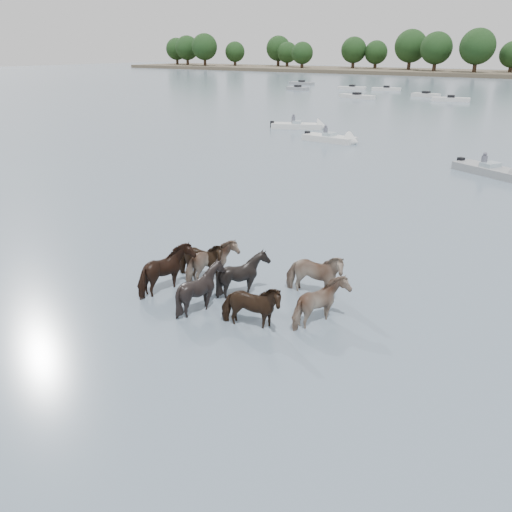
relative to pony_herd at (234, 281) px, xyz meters
The scene contains 7 objects.
ground 1.80m from the pony_herd, 30.90° to the right, with size 400.00×400.00×0.00m, color slate.
shoreline 164.13m from the pony_herd, 114.68° to the left, with size 160.00×30.00×1.00m, color #4C4233.
pony_herd is the anchor object (origin of this frame).
motorboat_a 29.64m from the pony_herd, 110.36° to the left, with size 5.04×1.92×1.92m.
motorboat_b 22.50m from the pony_herd, 81.76° to the left, with size 5.14×3.66×1.92m.
motorboat_f 36.93m from the pony_herd, 116.33° to the left, with size 5.40×3.65×1.92m.
treeline 162.79m from the pony_herd, 114.89° to the left, with size 147.43×20.80×12.08m.
Camera 1 is at (7.45, -10.87, 7.27)m, focal length 37.04 mm.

